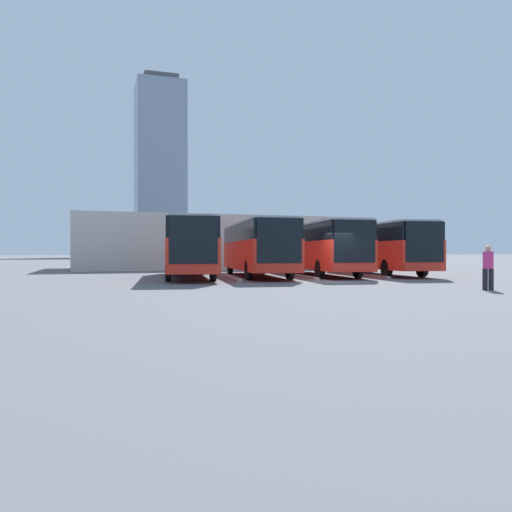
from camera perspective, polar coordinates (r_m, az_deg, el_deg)
ground_plane at (r=26.10m, az=8.54°, el=-2.85°), size 600.00×600.00×0.00m
bus_0 at (r=34.41m, az=13.72°, el=1.01°), size 4.19×12.64×3.32m
curb_divider_0 at (r=31.75m, az=12.16°, el=-2.14°), size 1.19×7.15×0.15m
bus_1 at (r=32.41m, az=7.18°, el=1.06°), size 4.19×12.64×3.32m
curb_divider_1 at (r=29.88m, az=4.96°, el=-2.29°), size 1.19×7.15×0.15m
bus_2 at (r=30.62m, az=0.06°, el=1.10°), size 4.19×12.64×3.32m
curb_divider_2 at (r=28.28m, az=-2.92°, el=-2.44°), size 1.19×7.15×0.15m
bus_3 at (r=29.48m, az=-7.85°, el=1.12°), size 4.19×12.64×3.32m
pedestrian at (r=21.46m, az=25.00°, el=-1.06°), size 0.54×0.54×1.75m
station_building at (r=47.12m, az=-3.71°, el=1.51°), size 26.75×12.81×4.72m
office_tower at (r=182.72m, az=-10.92°, el=9.76°), size 16.78×16.78×63.65m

